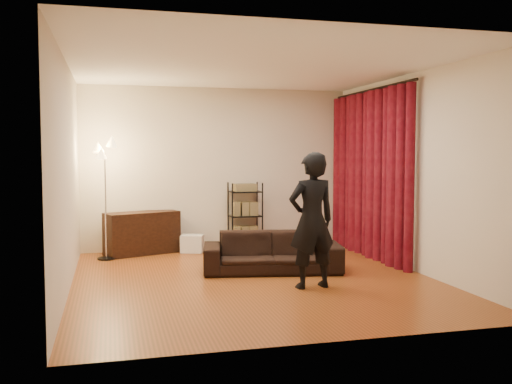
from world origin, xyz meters
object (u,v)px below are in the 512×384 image
object	(u,v)px
sofa	(272,252)
wire_shelf	(245,216)
storage_boxes	(192,243)
media_cabinet	(142,233)
person	(312,220)
floor_lamp	(105,201)

from	to	relation	value
sofa	wire_shelf	xyz separation A→B (m)	(0.07, 1.89, 0.29)
sofa	storage_boxes	bearing A→B (deg)	125.63
media_cabinet	person	bearing A→B (deg)	-77.68
sofa	wire_shelf	distance (m)	1.91
storage_boxes	media_cabinet	bearing A→B (deg)	175.63
storage_boxes	person	bearing A→B (deg)	-69.22
media_cabinet	wire_shelf	distance (m)	1.72
media_cabinet	floor_lamp	size ratio (longest dim) A/B	0.65
sofa	floor_lamp	xyz separation A→B (m)	(-2.19, 1.50, 0.63)
person	floor_lamp	xyz separation A→B (m)	(-2.40, 2.48, 0.08)
person	floor_lamp	bearing A→B (deg)	-53.62
person	floor_lamp	distance (m)	3.45
media_cabinet	floor_lamp	bearing A→B (deg)	-169.32
sofa	media_cabinet	size ratio (longest dim) A/B	1.60
storage_boxes	floor_lamp	world-z (taller)	floor_lamp
person	storage_boxes	size ratio (longest dim) A/B	4.64
media_cabinet	storage_boxes	world-z (taller)	media_cabinet
wire_shelf	media_cabinet	bearing A→B (deg)	-158.81
media_cabinet	storage_boxes	bearing A→B (deg)	-25.20
wire_shelf	floor_lamp	world-z (taller)	floor_lamp
person	media_cabinet	xyz separation A→B (m)	(-1.84, 2.82, -0.47)
media_cabinet	wire_shelf	size ratio (longest dim) A/B	1.03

